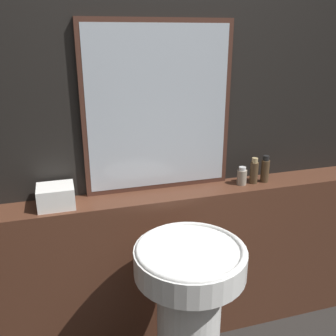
# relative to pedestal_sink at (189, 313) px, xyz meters

# --- Properties ---
(wall_back) EXTENTS (8.00, 0.06, 2.50)m
(wall_back) POSITION_rel_pedestal_sink_xyz_m (0.09, 0.59, 0.72)
(wall_back) COLOR black
(wall_back) RESTS_ON ground_plane
(vanity_counter) EXTENTS (2.96, 0.21, 0.96)m
(vanity_counter) POSITION_rel_pedestal_sink_xyz_m (0.09, 0.45, -0.06)
(vanity_counter) COLOR #512D1E
(vanity_counter) RESTS_ON ground_plane
(pedestal_sink) EXTENTS (0.51, 0.51, 0.89)m
(pedestal_sink) POSITION_rel_pedestal_sink_xyz_m (0.00, 0.00, 0.00)
(pedestal_sink) COLOR white
(pedestal_sink) RESTS_ON ground_plane
(mirror) EXTENTS (0.80, 0.03, 0.90)m
(mirror) POSITION_rel_pedestal_sink_xyz_m (0.01, 0.54, 0.87)
(mirror) COLOR #47281E
(mirror) RESTS_ON vanity_counter
(towel_stack) EXTENTS (0.18, 0.15, 0.11)m
(towel_stack) POSITION_rel_pedestal_sink_xyz_m (-0.55, 0.45, 0.48)
(towel_stack) COLOR white
(towel_stack) RESTS_ON vanity_counter
(shampoo_bottle) EXTENTS (0.06, 0.06, 0.11)m
(shampoo_bottle) POSITION_rel_pedestal_sink_xyz_m (0.47, 0.45, 0.47)
(shampoo_bottle) COLOR gray
(shampoo_bottle) RESTS_ON vanity_counter
(conditioner_bottle) EXTENTS (0.05, 0.05, 0.15)m
(conditioner_bottle) POSITION_rel_pedestal_sink_xyz_m (0.55, 0.45, 0.49)
(conditioner_bottle) COLOR #4C3823
(conditioner_bottle) RESTS_ON vanity_counter
(lotion_bottle) EXTENTS (0.05, 0.05, 0.16)m
(lotion_bottle) POSITION_rel_pedestal_sink_xyz_m (0.62, 0.45, 0.50)
(lotion_bottle) COLOR #4C3823
(lotion_bottle) RESTS_ON vanity_counter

